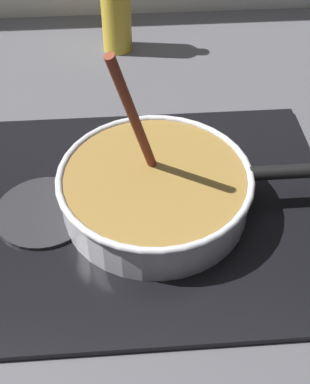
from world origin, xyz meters
name	(u,v)px	position (x,y,z in m)	size (l,w,h in m)	color
ground	(77,277)	(0.00, 0.00, -0.02)	(2.40, 1.60, 0.04)	#4C4C51
hob_plate	(155,210)	(0.12, 0.10, 0.01)	(0.56, 0.48, 0.01)	black
burner_ring	(155,205)	(0.12, 0.10, 0.02)	(0.20, 0.20, 0.01)	#592D0C
spare_burner	(44,212)	(-0.05, 0.10, 0.01)	(0.15, 0.15, 0.01)	#262628
cooking_pan	(156,189)	(0.12, 0.10, 0.05)	(0.43, 0.29, 0.28)	silver
sauce_bottle	(116,5)	(0.08, 0.61, 0.10)	(0.06, 0.06, 0.24)	gold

